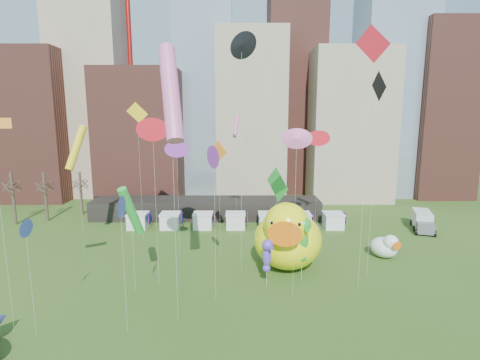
{
  "coord_description": "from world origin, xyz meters",
  "views": [
    {
      "loc": [
        1.55,
        -17.42,
        16.82
      ],
      "look_at": [
        1.62,
        10.28,
        12.0
      ],
      "focal_mm": 27.0,
      "sensor_mm": 36.0,
      "label": 1
    }
  ],
  "objects_px": {
    "seahorse_purple": "(267,253)",
    "big_duck": "(288,237)",
    "seahorse_green": "(303,236)",
    "box_truck": "(422,221)",
    "small_duck": "(385,246)"
  },
  "relations": [
    {
      "from": "seahorse_purple",
      "to": "big_duck",
      "type": "bearing_deg",
      "value": 38.15
    },
    {
      "from": "seahorse_green",
      "to": "box_truck",
      "type": "bearing_deg",
      "value": 30.41
    },
    {
      "from": "seahorse_green",
      "to": "seahorse_purple",
      "type": "height_order",
      "value": "seahorse_green"
    },
    {
      "from": "seahorse_purple",
      "to": "box_truck",
      "type": "height_order",
      "value": "seahorse_purple"
    },
    {
      "from": "small_duck",
      "to": "box_truck",
      "type": "distance_m",
      "value": 14.88
    },
    {
      "from": "big_duck",
      "to": "small_duck",
      "type": "distance_m",
      "value": 12.9
    },
    {
      "from": "small_duck",
      "to": "seahorse_purple",
      "type": "height_order",
      "value": "seahorse_purple"
    },
    {
      "from": "big_duck",
      "to": "seahorse_green",
      "type": "distance_m",
      "value": 3.5
    },
    {
      "from": "box_truck",
      "to": "small_duck",
      "type": "bearing_deg",
      "value": -114.5
    },
    {
      "from": "box_truck",
      "to": "seahorse_green",
      "type": "bearing_deg",
      "value": -123.11
    },
    {
      "from": "small_duck",
      "to": "box_truck",
      "type": "bearing_deg",
      "value": 26.43
    },
    {
      "from": "seahorse_purple",
      "to": "small_duck",
      "type": "bearing_deg",
      "value": 5.68
    },
    {
      "from": "seahorse_green",
      "to": "box_truck",
      "type": "height_order",
      "value": "seahorse_green"
    },
    {
      "from": "big_duck",
      "to": "small_duck",
      "type": "bearing_deg",
      "value": 25.32
    },
    {
      "from": "seahorse_green",
      "to": "box_truck",
      "type": "relative_size",
      "value": 1.0
    }
  ]
}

